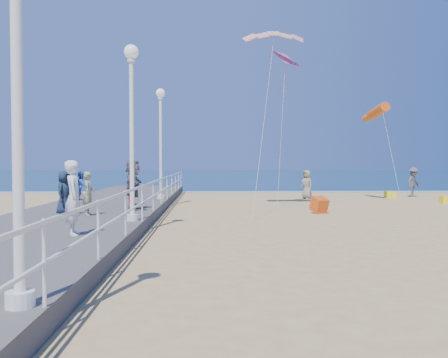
{
  "coord_description": "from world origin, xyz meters",
  "views": [
    {
      "loc": [
        -3.01,
        -15.17,
        2.2
      ],
      "look_at": [
        -2.5,
        2.0,
        1.6
      ],
      "focal_mm": 40.0,
      "sensor_mm": 36.0,
      "label": 1
    }
  ],
  "objects_px": {
    "toddler_held": "(82,186)",
    "spectator_5": "(133,185)",
    "woman_holding_toddler": "(74,198)",
    "beach_chair_left": "(390,195)",
    "spectator_4": "(64,193)",
    "spectator_6": "(88,194)",
    "spectator_3": "(131,186)",
    "beach_walker_a": "(414,182)",
    "beach_walker_c": "(307,185)",
    "lamp_post_mid": "(132,113)",
    "lamp_post_far": "(161,131)",
    "lamp_post_near": "(16,41)",
    "beach_chair_right": "(446,200)",
    "box_kite": "(319,206)"
  },
  "relations": [
    {
      "from": "spectator_4",
      "to": "spectator_6",
      "type": "xyz_separation_m",
      "value": [
        0.82,
        -0.07,
        -0.01
      ]
    },
    {
      "from": "beach_walker_a",
      "to": "spectator_3",
      "type": "bearing_deg",
      "value": 170.88
    },
    {
      "from": "woman_holding_toddler",
      "to": "beach_chair_left",
      "type": "bearing_deg",
      "value": -50.34
    },
    {
      "from": "beach_walker_c",
      "to": "box_kite",
      "type": "height_order",
      "value": "beach_walker_c"
    },
    {
      "from": "lamp_post_near",
      "to": "beach_walker_a",
      "type": "height_order",
      "value": "lamp_post_near"
    },
    {
      "from": "beach_chair_left",
      "to": "beach_chair_right",
      "type": "relative_size",
      "value": 1.0
    },
    {
      "from": "lamp_post_mid",
      "to": "beach_walker_a",
      "type": "distance_m",
      "value": 21.86
    },
    {
      "from": "spectator_3",
      "to": "beach_walker_a",
      "type": "bearing_deg",
      "value": -69.4
    },
    {
      "from": "spectator_4",
      "to": "lamp_post_mid",
      "type": "bearing_deg",
      "value": -109.55
    },
    {
      "from": "spectator_5",
      "to": "beach_chair_right",
      "type": "bearing_deg",
      "value": -70.23
    },
    {
      "from": "woman_holding_toddler",
      "to": "spectator_4",
      "type": "xyz_separation_m",
      "value": [
        -1.56,
        4.56,
        -0.17
      ]
    },
    {
      "from": "beach_walker_c",
      "to": "beach_chair_right",
      "type": "height_order",
      "value": "beach_walker_c"
    },
    {
      "from": "woman_holding_toddler",
      "to": "spectator_3",
      "type": "xyz_separation_m",
      "value": [
        0.09,
        8.31,
        -0.13
      ]
    },
    {
      "from": "beach_walker_a",
      "to": "beach_chair_left",
      "type": "xyz_separation_m",
      "value": [
        -1.81,
        -0.87,
        -0.72
      ]
    },
    {
      "from": "lamp_post_near",
      "to": "beach_walker_a",
      "type": "relative_size",
      "value": 2.88
    },
    {
      "from": "lamp_post_far",
      "to": "woman_holding_toddler",
      "type": "xyz_separation_m",
      "value": [
        -0.96,
        -11.96,
        -2.34
      ]
    },
    {
      "from": "spectator_4",
      "to": "spectator_6",
      "type": "relative_size",
      "value": 1.02
    },
    {
      "from": "spectator_6",
      "to": "beach_walker_a",
      "type": "bearing_deg",
      "value": -54.18
    },
    {
      "from": "spectator_6",
      "to": "beach_chair_left",
      "type": "height_order",
      "value": "spectator_6"
    },
    {
      "from": "woman_holding_toddler",
      "to": "beach_chair_right",
      "type": "bearing_deg",
      "value": -60.77
    },
    {
      "from": "lamp_post_near",
      "to": "toddler_held",
      "type": "xyz_separation_m",
      "value": [
        -0.81,
        6.19,
        -2.06
      ]
    },
    {
      "from": "lamp_post_near",
      "to": "lamp_post_mid",
      "type": "distance_m",
      "value": 9.0
    },
    {
      "from": "toddler_held",
      "to": "spectator_5",
      "type": "distance_m",
      "value": 6.31
    },
    {
      "from": "spectator_3",
      "to": "beach_walker_a",
      "type": "height_order",
      "value": "spectator_3"
    },
    {
      "from": "lamp_post_mid",
      "to": "spectator_5",
      "type": "distance_m",
      "value": 4.23
    },
    {
      "from": "toddler_held",
      "to": "spectator_5",
      "type": "bearing_deg",
      "value": -14.15
    },
    {
      "from": "toddler_held",
      "to": "box_kite",
      "type": "distance_m",
      "value": 11.69
    },
    {
      "from": "lamp_post_far",
      "to": "beach_chair_right",
      "type": "height_order",
      "value": "lamp_post_far"
    },
    {
      "from": "lamp_post_near",
      "to": "beach_chair_right",
      "type": "xyz_separation_m",
      "value": [
        14.73,
        19.49,
        -3.46
      ]
    },
    {
      "from": "spectator_4",
      "to": "toddler_held",
      "type": "bearing_deg",
      "value": -145.84
    },
    {
      "from": "lamp_post_near",
      "to": "woman_holding_toddler",
      "type": "bearing_deg",
      "value": 99.02
    },
    {
      "from": "spectator_5",
      "to": "lamp_post_far",
      "type": "bearing_deg",
      "value": -10.12
    },
    {
      "from": "lamp_post_near",
      "to": "woman_holding_toddler",
      "type": "height_order",
      "value": "lamp_post_near"
    },
    {
      "from": "beach_walker_c",
      "to": "lamp_post_far",
      "type": "bearing_deg",
      "value": -93.0
    },
    {
      "from": "spectator_5",
      "to": "spectator_6",
      "type": "height_order",
      "value": "spectator_5"
    },
    {
      "from": "beach_walker_a",
      "to": "beach_walker_c",
      "type": "relative_size",
      "value": 1.09
    },
    {
      "from": "spectator_4",
      "to": "woman_holding_toddler",
      "type": "bearing_deg",
      "value": -148.15
    },
    {
      "from": "lamp_post_far",
      "to": "spectator_3",
      "type": "height_order",
      "value": "lamp_post_far"
    },
    {
      "from": "box_kite",
      "to": "lamp_post_far",
      "type": "bearing_deg",
      "value": 129.45
    },
    {
      "from": "spectator_3",
      "to": "beach_walker_a",
      "type": "distance_m",
      "value": 18.96
    },
    {
      "from": "toddler_held",
      "to": "spectator_5",
      "type": "height_order",
      "value": "spectator_5"
    },
    {
      "from": "toddler_held",
      "to": "spectator_5",
      "type": "relative_size",
      "value": 0.37
    },
    {
      "from": "lamp_post_mid",
      "to": "spectator_4",
      "type": "height_order",
      "value": "lamp_post_mid"
    },
    {
      "from": "beach_chair_left",
      "to": "lamp_post_far",
      "type": "bearing_deg",
      "value": -156.89
    },
    {
      "from": "lamp_post_near",
      "to": "spectator_6",
      "type": "xyz_separation_m",
      "value": [
        -1.69,
        10.54,
        -2.53
      ]
    },
    {
      "from": "toddler_held",
      "to": "spectator_6",
      "type": "distance_m",
      "value": 4.46
    },
    {
      "from": "woman_holding_toddler",
      "to": "beach_chair_right",
      "type": "relative_size",
      "value": 3.33
    },
    {
      "from": "lamp_post_mid",
      "to": "lamp_post_far",
      "type": "distance_m",
      "value": 9.0
    },
    {
      "from": "spectator_3",
      "to": "beach_chair_right",
      "type": "height_order",
      "value": "spectator_3"
    },
    {
      "from": "lamp_post_far",
      "to": "beach_chair_left",
      "type": "height_order",
      "value": "lamp_post_far"
    }
  ]
}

